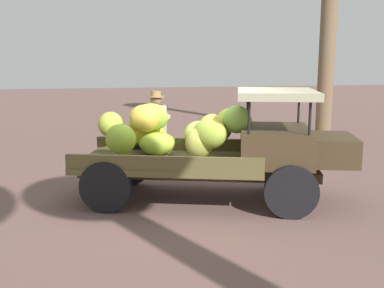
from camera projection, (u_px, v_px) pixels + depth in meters
ground_plane at (189, 196)px, 7.99m from camera, size 60.00×60.00×0.00m
truck at (216, 144)px, 7.71m from camera, size 4.66×2.73×1.84m
farmer at (156, 128)px, 9.26m from camera, size 0.53×0.47×1.70m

